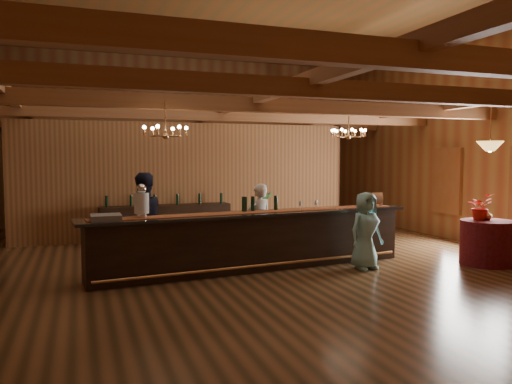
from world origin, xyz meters
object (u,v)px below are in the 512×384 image
object	(u,v)px
guest	(366,231)
raffle_drum	(375,198)
tasting_bar	(255,240)
chandelier_left	(166,131)
beverage_dispenser	(142,202)
staff_second	(142,221)
chandelier_right	(349,133)
round_table	(487,243)
bartender	(259,222)
backbar_shelf	(166,223)
pendant_lamp	(490,146)
floor_plant	(263,213)

from	to	relation	value
guest	raffle_drum	bearing A→B (deg)	38.94
tasting_bar	chandelier_left	world-z (taller)	chandelier_left
beverage_dispenser	staff_second	distance (m)	0.96
beverage_dispenser	staff_second	xyz separation A→B (m)	(0.10, 0.84, -0.46)
beverage_dispenser	chandelier_right	distance (m)	5.32
round_table	chandelier_right	xyz separation A→B (m)	(-1.80, 2.46, 2.30)
bartender	guest	bearing A→B (deg)	125.36
beverage_dispenser	backbar_shelf	size ratio (longest dim) A/B	0.18
raffle_drum	staff_second	bearing A→B (deg)	174.81
pendant_lamp	guest	world-z (taller)	pendant_lamp
guest	floor_plant	xyz separation A→B (m)	(-0.27, 5.01, -0.17)
tasting_bar	chandelier_left	size ratio (longest dim) A/B	8.41
round_table	staff_second	xyz separation A→B (m)	(-6.65, 1.87, 0.49)
raffle_drum	pendant_lamp	distance (m)	2.50
round_table	staff_second	size ratio (longest dim) A/B	0.55
bartender	guest	distance (m)	2.21
tasting_bar	round_table	world-z (taller)	tasting_bar
backbar_shelf	chandelier_left	world-z (taller)	chandelier_left
beverage_dispenser	pendant_lamp	world-z (taller)	pendant_lamp
raffle_drum	chandelier_left	xyz separation A→B (m)	(-4.55, -0.14, 1.37)
chandelier_left	beverage_dispenser	bearing A→B (deg)	-152.56
round_table	floor_plant	size ratio (longest dim) A/B	0.89
beverage_dispenser	round_table	world-z (taller)	beverage_dispenser
backbar_shelf	guest	bearing A→B (deg)	-58.57
chandelier_right	pendant_lamp	bearing A→B (deg)	-53.77
pendant_lamp	tasting_bar	bearing A→B (deg)	165.36
chandelier_right	raffle_drum	bearing A→B (deg)	-85.37
round_table	staff_second	bearing A→B (deg)	164.26
tasting_bar	guest	size ratio (longest dim) A/B	4.46
chandelier_right	guest	bearing A→B (deg)	-110.45
beverage_dispenser	chandelier_left	xyz separation A→B (m)	(0.48, 0.25, 1.26)
round_table	chandelier_left	size ratio (longest dim) A/B	1.30
raffle_drum	chandelier_right	distance (m)	1.79
backbar_shelf	round_table	size ratio (longest dim) A/B	3.22
beverage_dispenser	staff_second	bearing A→B (deg)	82.94
round_table	bartender	distance (m)	4.66
raffle_drum	bartender	size ratio (longest dim) A/B	0.21
floor_plant	chandelier_right	bearing A→B (deg)	-71.43
chandelier_left	pendant_lamp	bearing A→B (deg)	-11.57
backbar_shelf	round_table	world-z (taller)	backbar_shelf
guest	tasting_bar	bearing A→B (deg)	150.10
beverage_dispenser	floor_plant	world-z (taller)	beverage_dispenser
raffle_drum	round_table	bearing A→B (deg)	-39.68
tasting_bar	pendant_lamp	bearing A→B (deg)	-20.29
staff_second	round_table	bearing A→B (deg)	140.43
chandelier_right	bartender	distance (m)	3.17
staff_second	guest	world-z (taller)	staff_second
raffle_drum	backbar_shelf	xyz separation A→B (m)	(-3.95, 3.59, -0.82)
beverage_dispenser	chandelier_right	size ratio (longest dim) A/B	0.75
pendant_lamp	staff_second	bearing A→B (deg)	164.26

